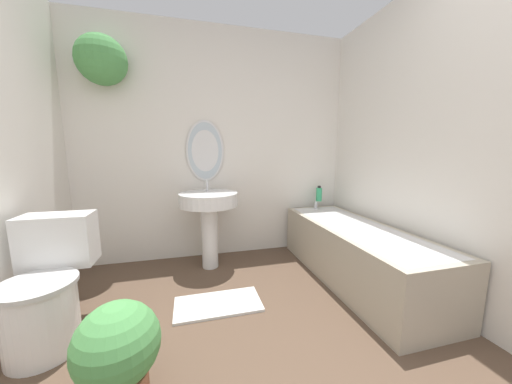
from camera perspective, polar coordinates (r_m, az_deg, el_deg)
wall_back at (r=2.79m, az=-11.75°, el=12.36°), size 2.94×0.42×2.40m
wall_right at (r=2.36m, az=33.85°, el=9.06°), size 0.06×2.52×2.40m
toilet at (r=2.04m, az=-39.12°, el=-16.15°), size 0.41×0.59×0.74m
pedestal_sink at (r=2.52m, az=-10.43°, el=-3.98°), size 0.56×0.56×0.85m
bathtub at (r=2.50m, az=21.10°, el=-12.21°), size 0.61×1.70×0.57m
shampoo_bottle at (r=3.07m, az=13.82°, el=-0.46°), size 0.07×0.07×0.18m
potted_plant at (r=1.46m, az=-28.29°, el=-28.56°), size 0.36×0.36×0.48m
bath_mat at (r=2.10m, az=-8.42°, el=-23.43°), size 0.63×0.33×0.02m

